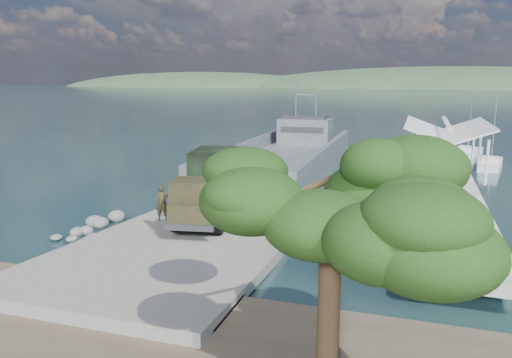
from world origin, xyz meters
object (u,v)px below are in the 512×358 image
Objects in this scene: military_truck at (209,186)px; pier at (444,169)px; landing_craft at (285,164)px; soldier at (163,210)px; sailboat_near at (491,164)px; sailboat_far at (467,153)px; overhang_tree at (316,196)px.

pier is at bearing 38.15° from military_truck.
military_truck is at bearing -90.39° from landing_craft.
landing_craft is (-13.72, 2.62, -0.81)m from pier.
military_truck is at bearing -131.32° from pier.
soldier is 0.27× the size of sailboat_near.
overhang_tree is at bearing -79.08° from sailboat_far.
sailboat_near is 0.98× the size of overhang_tree.
soldier is 0.27× the size of overhang_tree.
overhang_tree is (9.19, -31.42, 4.70)m from landing_craft.
landing_craft is 20.39m from sailboat_near.
landing_craft is 18.04m from military_truck.
soldier is 35.31m from sailboat_near.
sailboat_near is (18.50, 8.55, -0.40)m from landing_craft.
sailboat_near reaches higher than military_truck.
sailboat_near is at bearing 44.89° from military_truck.
sailboat_far is (18.42, 36.85, -1.11)m from soldier.
soldier is at bearing 134.40° from overhang_tree.
military_truck is at bearing 123.68° from overhang_tree.
sailboat_far is at bearing 42.66° from landing_craft.
landing_craft is 4.48× the size of sailboat_far.
landing_craft is 3.80× the size of military_truck.
sailboat_near is (19.93, 29.12, -1.11)m from soldier.
sailboat_near is at bearing 23.67° from landing_craft.
sailboat_near is (4.78, 11.17, -1.21)m from pier.
sailboat_far reaches higher than soldier.
pier is at bearing 81.06° from overhang_tree.
landing_craft is at bearing 169.18° from pier.
overhang_tree reaches higher than military_truck.
overhang_tree reaches higher than pier.
sailboat_near reaches higher than soldier.
sailboat_far is at bearing 28.39° from soldier.
military_truck is 4.29× the size of soldier.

